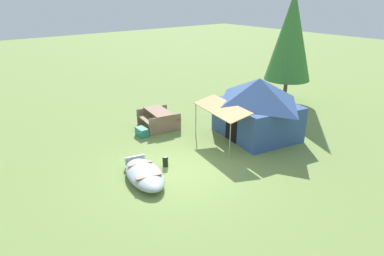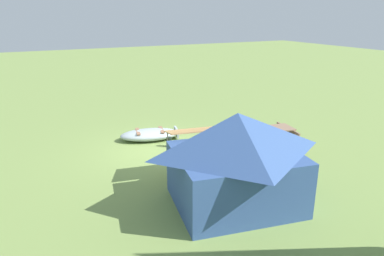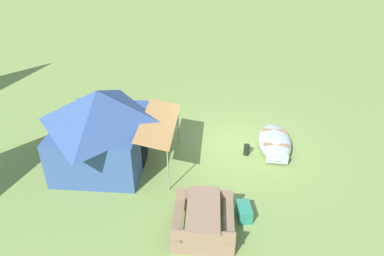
{
  "view_description": "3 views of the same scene",
  "coord_description": "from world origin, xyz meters",
  "views": [
    {
      "loc": [
        8.53,
        -6.22,
        5.78
      ],
      "look_at": [
        -0.8,
        1.19,
        1.0
      ],
      "focal_mm": 32.18,
      "sensor_mm": 36.0,
      "label": 1
    },
    {
      "loc": [
        4.36,
        11.3,
        4.83
      ],
      "look_at": [
        -0.53,
        1.6,
        1.28
      ],
      "focal_mm": 33.17,
      "sensor_mm": 36.0,
      "label": 2
    },
    {
      "loc": [
        -10.16,
        2.54,
        6.77
      ],
      "look_at": [
        -0.19,
        1.54,
        0.94
      ],
      "focal_mm": 33.53,
      "sensor_mm": 36.0,
      "label": 3
    }
  ],
  "objects": [
    {
      "name": "beached_rowboat",
      "position": [
        -0.14,
        -1.31,
        0.22
      ],
      "size": [
        2.53,
        1.6,
        0.42
      ],
      "color": "#A1AFB4",
      "rests_on": "ground_plane"
    },
    {
      "name": "cooler_box",
      "position": [
        -3.35,
        0.49,
        0.18
      ],
      "size": [
        0.61,
        0.36,
        0.37
      ],
      "primitive_type": "cube",
      "rotation": [
        0.0,
        0.0,
        3.11
      ],
      "color": "#298168",
      "rests_on": "ground_plane"
    },
    {
      "name": "picnic_table",
      "position": [
        -3.76,
        1.62,
        0.49
      ],
      "size": [
        1.85,
        1.74,
        0.8
      ],
      "color": "#8E6E56",
      "rests_on": "ground_plane"
    },
    {
      "name": "ground_plane",
      "position": [
        0.0,
        0.0,
        0.0
      ],
      "size": [
        80.0,
        80.0,
        0.0
      ],
      "primitive_type": "plane",
      "color": "olive"
    },
    {
      "name": "pine_tree_back_left",
      "position": [
        -2.65,
        9.23,
        3.56
      ],
      "size": [
        2.42,
        2.42,
        5.86
      ],
      "color": "brown",
      "rests_on": "ground_plane"
    },
    {
      "name": "fuel_can",
      "position": [
        -0.5,
        -0.25,
        0.19
      ],
      "size": [
        0.26,
        0.26,
        0.37
      ],
      "primitive_type": "cylinder",
      "rotation": [
        0.0,
        0.0,
        1.98
      ],
      "color": "black",
      "rests_on": "ground_plane"
    },
    {
      "name": "canvas_cabin_tent",
      "position": [
        -0.4,
        4.35,
        1.29
      ],
      "size": [
        3.76,
        4.17,
        2.49
      ],
      "color": "#34528D",
      "rests_on": "ground_plane"
    }
  ]
}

